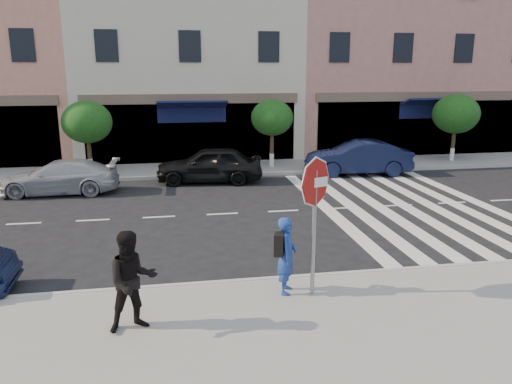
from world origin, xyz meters
name	(u,v)px	position (x,y,z in m)	size (l,w,h in m)	color
ground	(240,260)	(0.00, 0.00, 0.00)	(120.00, 120.00, 0.00)	black
sidewalk_near	(270,337)	(0.00, -3.75, 0.07)	(60.00, 4.50, 0.15)	gray
sidewalk_far	(206,169)	(0.00, 11.00, 0.07)	(60.00, 3.00, 0.15)	gray
building_centre	(186,50)	(-0.50, 17.00, 5.50)	(11.00, 9.00, 11.00)	beige
building_east_mid	(395,33)	(11.50, 17.00, 6.50)	(13.00, 9.00, 13.00)	tan
street_tree_wb	(87,122)	(-5.00, 10.80, 2.31)	(2.10, 2.10, 3.06)	#473323
street_tree_c	(272,118)	(3.00, 10.80, 2.36)	(1.90, 1.90, 3.04)	#473323
street_tree_ea	(456,114)	(12.00, 10.80, 2.39)	(2.20, 2.20, 3.19)	#473323
stop_sign	(315,197)	(1.13, -2.40, 2.16)	(0.94, 0.35, 2.79)	gray
photographer	(287,255)	(0.64, -2.22, 0.94)	(0.57, 0.38, 1.57)	navy
walker	(132,281)	(-2.29, -3.20, 1.04)	(0.86, 0.67, 1.77)	black
car_far_left	(60,177)	(-5.66, 7.73, 0.62)	(1.74, 4.27, 1.24)	#A6A6AB
car_far_mid	(210,165)	(-0.02, 8.67, 0.73)	(1.72, 4.28, 1.46)	black
car_far_right	(358,158)	(6.50, 9.10, 0.74)	(1.57, 4.50, 1.48)	black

